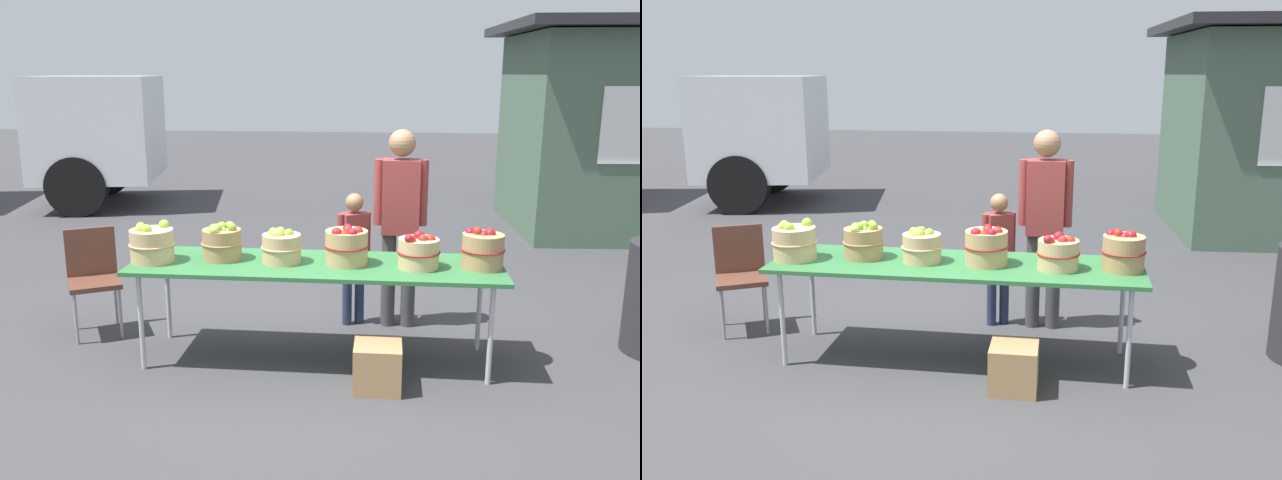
% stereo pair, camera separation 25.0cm
% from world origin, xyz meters
% --- Properties ---
extents(ground_plane, '(40.00, 40.00, 0.00)m').
position_xyz_m(ground_plane, '(0.00, 0.00, 0.00)').
color(ground_plane, '#38383A').
extents(market_table, '(2.70, 0.76, 0.75)m').
position_xyz_m(market_table, '(0.00, 0.00, 0.71)').
color(market_table, '#2D6B38').
rests_on(market_table, ground).
extents(apple_basket_green_0, '(0.34, 0.34, 0.29)m').
position_xyz_m(apple_basket_green_0, '(-1.20, -0.07, 0.88)').
color(apple_basket_green_0, tan).
rests_on(apple_basket_green_0, market_table).
extents(apple_basket_green_1, '(0.31, 0.31, 0.28)m').
position_xyz_m(apple_basket_green_1, '(-0.71, 0.05, 0.88)').
color(apple_basket_green_1, '#A87F51').
rests_on(apple_basket_green_1, market_table).
extents(apple_basket_green_2, '(0.30, 0.30, 0.26)m').
position_xyz_m(apple_basket_green_2, '(-0.25, 0.01, 0.87)').
color(apple_basket_green_2, tan).
rests_on(apple_basket_green_2, market_table).
extents(apple_basket_red_0, '(0.33, 0.33, 0.29)m').
position_xyz_m(apple_basket_red_0, '(0.22, 0.00, 0.89)').
color(apple_basket_red_0, tan).
rests_on(apple_basket_red_0, market_table).
extents(apple_basket_red_1, '(0.31, 0.31, 0.27)m').
position_xyz_m(apple_basket_red_1, '(0.74, -0.04, 0.87)').
color(apple_basket_red_1, tan).
rests_on(apple_basket_red_1, market_table).
extents(apple_basket_red_2, '(0.31, 0.31, 0.30)m').
position_xyz_m(apple_basket_red_2, '(1.19, 0.01, 0.88)').
color(apple_basket_red_2, '#A87F51').
rests_on(apple_basket_red_2, market_table).
extents(vendor_adult, '(0.44, 0.22, 1.66)m').
position_xyz_m(vendor_adult, '(0.62, 0.77, 0.98)').
color(vendor_adult, '#3F3F3F').
rests_on(vendor_adult, ground).
extents(child_customer, '(0.27, 0.23, 1.13)m').
position_xyz_m(child_customer, '(0.24, 0.77, 0.67)').
color(child_customer, '#262D4C').
rests_on(child_customer, ground).
extents(folding_chair, '(0.54, 0.54, 0.86)m').
position_xyz_m(folding_chair, '(-1.88, 0.38, 0.51)').
color(folding_chair, brown).
rests_on(folding_chair, ground).
extents(produce_crate, '(0.32, 0.32, 0.32)m').
position_xyz_m(produce_crate, '(0.47, -0.44, 0.16)').
color(produce_crate, '#A87F51').
rests_on(produce_crate, ground).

